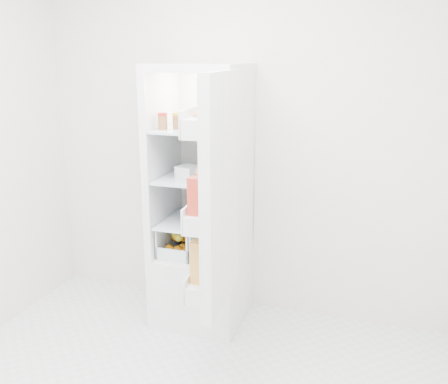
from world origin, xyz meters
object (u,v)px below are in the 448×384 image
(mushroom_bowl, at_px, (194,210))
(refrigerator, at_px, (204,228))
(red_cabbage, at_px, (220,207))
(fridge_door, at_px, (216,198))

(mushroom_bowl, bearing_deg, refrigerator, -21.55)
(refrigerator, relative_size, red_cabbage, 9.98)
(refrigerator, relative_size, mushroom_bowl, 12.85)
(mushroom_bowl, bearing_deg, fridge_door, -58.73)
(refrigerator, height_order, fridge_door, refrigerator)
(red_cabbage, relative_size, mushroom_bowl, 1.29)
(refrigerator, distance_m, fridge_door, 0.83)
(fridge_door, bearing_deg, refrigerator, 23.26)
(refrigerator, xyz_separation_m, mushroom_bowl, (-0.09, 0.04, 0.12))
(red_cabbage, bearing_deg, refrigerator, 176.49)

